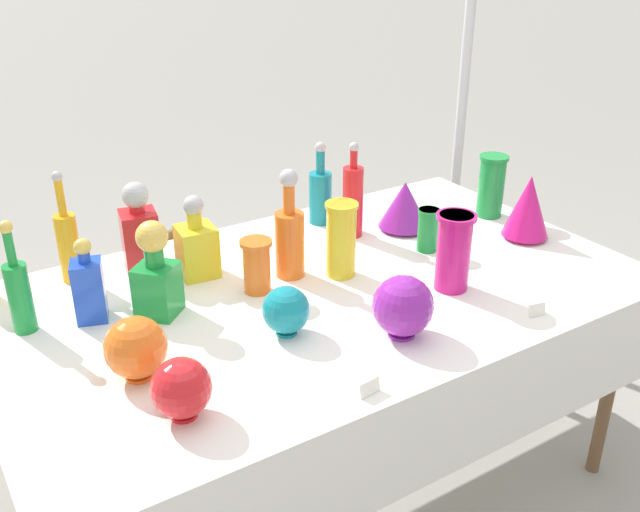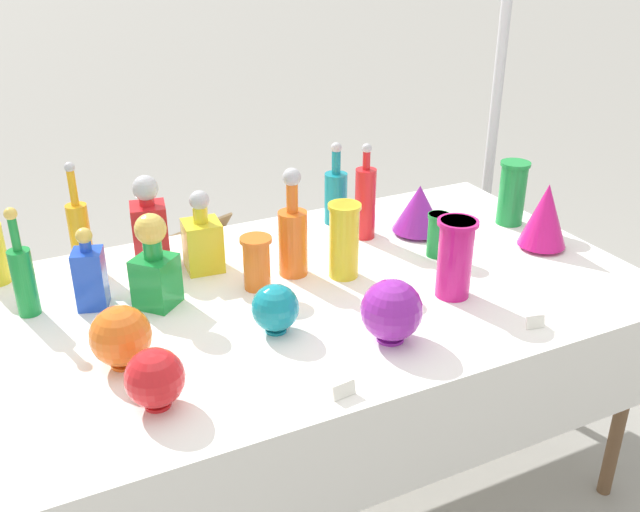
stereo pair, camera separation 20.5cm
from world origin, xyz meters
TOP-DOWN VIEW (x-y plane):
  - ground_plane at (0.00, 0.00)m, footprint 40.00×40.00m
  - display_table at (0.00, -0.03)m, footprint 1.88×1.11m
  - tall_bottle_0 at (-0.78, 0.21)m, footprint 0.06×0.06m
  - tall_bottle_1 at (-0.03, 0.11)m, footprint 0.09×0.09m
  - tall_bottle_2 at (0.26, 0.41)m, footprint 0.08×0.08m
  - tall_bottle_3 at (0.29, 0.26)m, footprint 0.07×0.07m
  - tall_bottle_4 at (-0.60, 0.43)m, footprint 0.06×0.06m
  - square_decanter_0 at (-0.62, 0.17)m, footprint 0.10×0.10m
  - square_decanter_1 at (-0.40, 0.39)m, footprint 0.12×0.12m
  - square_decanter_2 at (-0.27, 0.26)m, footprint 0.12×0.12m
  - square_decanter_3 at (-0.45, 0.11)m, footprint 0.15×0.15m
  - slender_vase_0 at (0.43, 0.03)m, footprint 0.07×0.07m
  - slender_vase_1 at (0.10, 0.03)m, footprint 0.10×0.10m
  - slender_vase_2 at (-0.17, 0.08)m, footprint 0.09×0.09m
  - slender_vase_3 at (0.32, -0.21)m, footprint 0.12×0.12m
  - slender_vase_4 at (0.81, 0.14)m, footprint 0.10×0.10m
  - fluted_vase_0 at (0.47, 0.21)m, footprint 0.18×0.18m
  - fluted_vase_1 at (0.77, -0.07)m, footprint 0.15×0.15m
  - round_bowl_0 at (-0.21, -0.17)m, footprint 0.13×0.13m
  - round_bowl_1 at (0.03, -0.34)m, footprint 0.16×0.16m
  - round_bowl_2 at (-0.60, -0.15)m, footprint 0.15×0.15m
  - round_bowl_3 at (-0.57, -0.35)m, footprint 0.13×0.13m
  - price_tag_left at (-0.19, -0.50)m, footprint 0.06×0.02m
  - price_tag_center at (0.41, -0.46)m, footprint 0.05×0.02m
  - cardboard_box_behind_left at (-0.44, 0.92)m, footprint 0.48×0.41m
  - cardboard_box_behind_right at (0.03, 1.28)m, footprint 0.51×0.44m
  - canopy_pole at (1.14, 0.66)m, footprint 0.18×0.18m

SIDE VIEW (x-z plane):
  - ground_plane at x=0.00m, z-range 0.00..0.00m
  - cardboard_box_behind_left at x=-0.44m, z-range -0.04..0.30m
  - cardboard_box_behind_right at x=0.03m, z-range -0.04..0.40m
  - display_table at x=0.00m, z-range 0.33..1.09m
  - price_tag_center at x=0.41m, z-range 0.76..0.79m
  - price_tag_left at x=-0.19m, z-range 0.76..0.80m
  - round_bowl_0 at x=-0.21m, z-range 0.76..0.90m
  - round_bowl_3 at x=-0.57m, z-range 0.76..0.90m
  - slender_vase_0 at x=0.43m, z-range 0.77..0.91m
  - round_bowl_2 at x=-0.60m, z-range 0.76..0.92m
  - round_bowl_1 at x=0.03m, z-range 0.76..0.93m
  - slender_vase_2 at x=-0.17m, z-range 0.77..0.93m
  - fluted_vase_0 at x=0.47m, z-range 0.76..0.94m
  - square_decanter_0 at x=-0.62m, z-range 0.74..0.98m
  - square_decanter_2 at x=-0.27m, z-range 0.73..0.99m
  - tall_bottle_2 at x=0.26m, z-range 0.72..1.01m
  - fluted_vase_1 at x=0.77m, z-range 0.76..0.98m
  - tall_bottle_0 at x=-0.78m, z-range 0.72..1.03m
  - slender_vase_4 at x=0.81m, z-range 0.77..0.99m
  - tall_bottle_4 at x=-0.60m, z-range 0.71..1.05m
  - square_decanter_3 at x=-0.45m, z-range 0.75..1.02m
  - slender_vase_1 at x=0.10m, z-range 0.77..1.00m
  - slender_vase_3 at x=0.32m, z-range 0.77..1.00m
  - square_decanter_1 at x=-0.40m, z-range 0.74..1.03m
  - tall_bottle_1 at x=-0.03m, z-range 0.72..1.06m
  - tall_bottle_3 at x=0.29m, z-range 0.73..1.05m
  - canopy_pole at x=1.14m, z-range -0.26..2.21m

